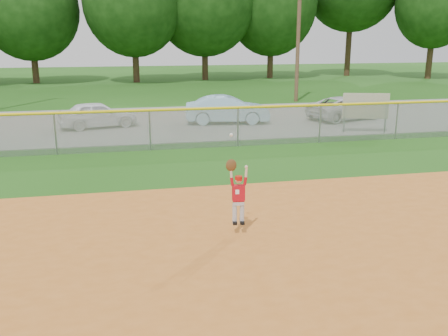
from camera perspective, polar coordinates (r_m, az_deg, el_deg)
The scene contains 9 objects.
ground at distance 9.33m, azimuth -4.31°, elevation -11.73°, with size 120.00×120.00×0.00m, color #1D4F12.
parking_strip at distance 24.65m, azimuth -9.29°, elevation 5.15°, with size 44.00×10.00×0.03m, color gray.
car_white_a at distance 23.60m, azimuth -14.25°, elevation 5.95°, with size 1.41×3.50×1.19m, color white.
car_blue at distance 24.00m, azimuth 0.39°, elevation 6.70°, with size 1.38×3.97×1.31m, color #96C7E0.
car_white_b at distance 25.90m, azimuth 13.73°, elevation 6.69°, with size 1.87×4.05×1.12m, color silver.
sponsor_sign at distance 22.40m, azimuth 15.88°, elevation 6.72°, with size 1.90×0.58×1.74m.
outfield_fence at distance 18.60m, azimuth -8.48°, elevation 4.66°, with size 40.06×0.10×1.55m.
power_lines at distance 30.34m, azimuth -8.30°, elevation 15.88°, with size 19.40×0.24×9.00m.
ballplayer at distance 10.54m, azimuth 1.54°, elevation -2.75°, with size 0.47×0.21×1.97m.
Camera 1 is at (-1.03, -8.27, 4.21)m, focal length 40.00 mm.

